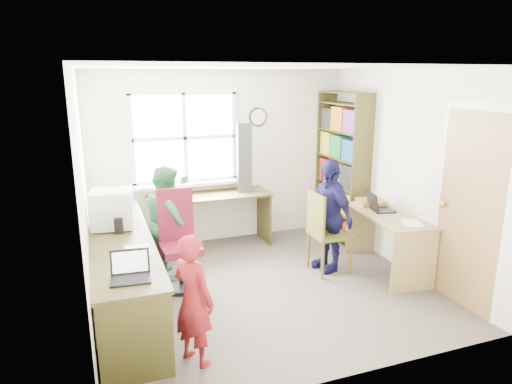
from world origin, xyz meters
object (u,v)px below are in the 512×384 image
at_px(l_desk, 147,277).
at_px(laptop_right, 378,206).
at_px(cd_tower, 244,158).
at_px(person_green, 168,222).
at_px(person_navy, 329,215).
at_px(crt_monitor, 112,209).
at_px(potted_plant, 183,186).
at_px(right_desk, 388,229).
at_px(swivel_chair, 179,245).
at_px(laptop_left, 130,272).
at_px(bookshelf, 342,170).
at_px(person_red, 193,300).
at_px(wooden_chair, 324,229).

distance_m(l_desk, laptop_right, 2.89).
relative_size(cd_tower, person_green, 0.71).
bearing_deg(person_navy, crt_monitor, -103.31).
relative_size(potted_plant, person_green, 0.22).
xyz_separation_m(right_desk, potted_plant, (-2.18, 1.51, 0.38)).
relative_size(swivel_chair, cd_tower, 1.16).
bearing_deg(cd_tower, laptop_left, -117.62).
bearing_deg(person_green, laptop_left, 159.70).
xyz_separation_m(bookshelf, cd_tower, (-1.39, 0.26, 0.22)).
xyz_separation_m(cd_tower, person_green, (-1.19, -0.75, -0.56)).
height_order(right_desk, person_green, person_green).
xyz_separation_m(crt_monitor, person_red, (0.52, -1.51, -0.40)).
xyz_separation_m(l_desk, potted_plant, (0.71, 1.73, 0.44)).
xyz_separation_m(bookshelf, laptop_left, (-3.14, -2.09, -0.20)).
bearing_deg(person_red, bookshelf, -82.02).
bearing_deg(l_desk, laptop_right, 8.06).
bearing_deg(crt_monitor, bookshelf, 21.42).
bearing_deg(bookshelf, person_green, -169.09).
height_order(swivel_chair, person_green, person_green).
height_order(right_desk, cd_tower, cd_tower).
bearing_deg(laptop_right, cd_tower, 55.68).
bearing_deg(person_green, crt_monitor, 111.88).
distance_m(right_desk, person_navy, 0.74).
height_order(swivel_chair, potted_plant, swivel_chair).
distance_m(wooden_chair, potted_plant, 1.96).
bearing_deg(laptop_left, wooden_chair, 29.60).
distance_m(laptop_left, potted_plant, 2.51).
bearing_deg(potted_plant, cd_tower, -0.33).
xyz_separation_m(laptop_right, potted_plant, (-2.14, 1.33, 0.13)).
bearing_deg(potted_plant, swivel_chair, -104.45).
relative_size(crt_monitor, laptop_left, 1.39).
bearing_deg(crt_monitor, cd_tower, 37.41).
xyz_separation_m(l_desk, laptop_right, (2.85, 0.40, 0.32)).
xyz_separation_m(wooden_chair, potted_plant, (-1.43, 1.30, 0.36)).
distance_m(person_green, person_navy, 1.91).
distance_m(swivel_chair, crt_monitor, 0.83).
distance_m(l_desk, laptop_left, 0.73).
bearing_deg(swivel_chair, right_desk, -13.14).
height_order(bookshelf, laptop_right, bookshelf).
bearing_deg(crt_monitor, person_red, -62.84).
bearing_deg(potted_plant, laptop_right, -31.87).
bearing_deg(person_green, wooden_chair, -107.93).
bearing_deg(cd_tower, bookshelf, -1.41).
relative_size(laptop_left, potted_plant, 1.14).
bearing_deg(potted_plant, crt_monitor, -132.87).
height_order(person_red, person_green, person_green).
bearing_deg(cd_tower, laptop_right, -36.91).
distance_m(right_desk, laptop_left, 3.19).
bearing_deg(potted_plant, wooden_chair, -42.25).
distance_m(person_red, person_green, 1.77).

